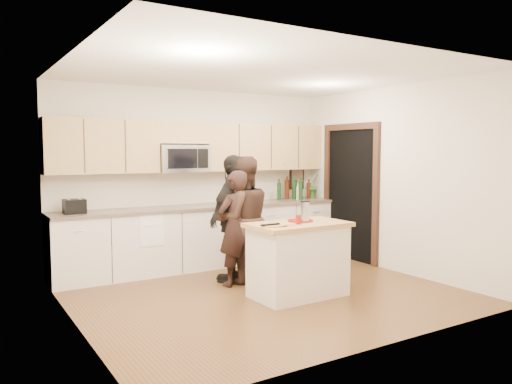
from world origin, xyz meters
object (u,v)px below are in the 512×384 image
toaster (74,206)px  woman_center (243,220)px  woman_left (235,228)px  woman_right (235,218)px  island (298,259)px

toaster → woman_center: (1.94, -1.08, -0.19)m
toaster → woman_left: size_ratio=0.18×
woman_right → toaster: bearing=-52.3°
island → woman_left: 0.97m
toaster → woman_left: bearing=-33.6°
woman_left → woman_right: 0.23m
woman_left → island: bearing=104.3°
woman_right → woman_center: bearing=105.4°
woman_left → woman_right: (0.10, 0.18, 0.10)m
island → toaster: 3.01m
woman_left → woman_right: size_ratio=0.88×
island → toaster: toaster is taller
toaster → woman_center: size_ratio=0.16×
woman_left → woman_center: size_ratio=0.89×
toaster → woman_left: woman_left is taller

